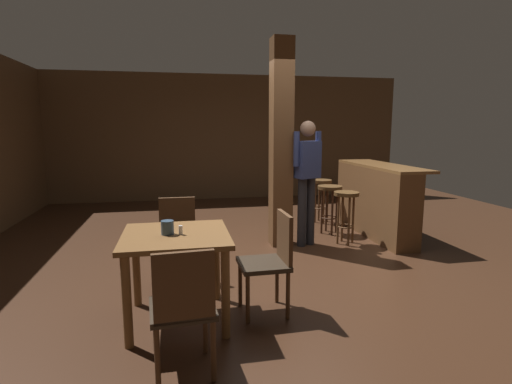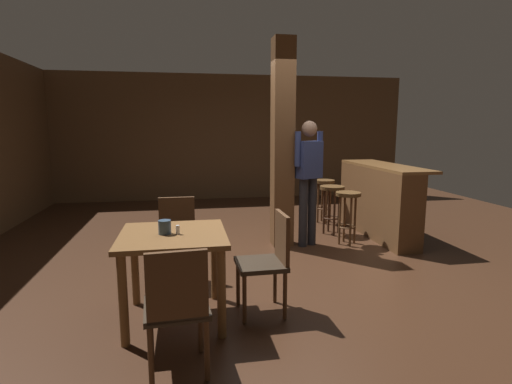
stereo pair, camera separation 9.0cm
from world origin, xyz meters
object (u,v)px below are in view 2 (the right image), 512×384
dining_table (173,250)px  bar_stool_mid (332,198)px  chair_east (269,257)px  bar_stool_near (348,205)px  napkin_cup (165,227)px  bar_stool_far (324,191)px  chair_south (177,305)px  salt_shaker (178,230)px  chair_north (177,236)px  bar_counter (377,200)px  standing_person (308,174)px

dining_table → bar_stool_mid: 3.37m
chair_east → bar_stool_near: size_ratio=1.20×
napkin_cup → bar_stool_far: 4.05m
chair_south → salt_shaker: size_ratio=11.74×
chair_east → salt_shaker: (-0.78, -0.03, 0.30)m
chair_north → napkin_cup: 0.92m
chair_north → dining_table: bearing=-90.9°
dining_table → bar_stool_near: 2.99m
napkin_cup → bar_stool_near: size_ratio=0.16×
chair_north → bar_counter: bar_counter is taller
dining_table → bar_stool_mid: (2.33, 2.43, -0.06)m
napkin_cup → bar_stool_near: bearing=37.9°
chair_south → salt_shaker: bearing=89.7°
chair_east → standing_person: 2.18m
napkin_cup → bar_stool_far: size_ratio=0.16×
dining_table → chair_south: chair_south is taller
salt_shaker → standing_person: standing_person is taller
dining_table → bar_counter: bar_counter is taller
dining_table → bar_stool_mid: bearing=46.3°
bar_stool_far → chair_east: bearing=-117.5°
chair_north → salt_shaker: size_ratio=11.74×
dining_table → chair_east: chair_east is taller
dining_table → bar_stool_far: 4.00m
chair_north → standing_person: size_ratio=0.52×
chair_east → napkin_cup: (-0.88, -0.01, 0.32)m
chair_south → chair_east: bearing=46.2°
chair_north → bar_stool_near: chair_north is taller
chair_south → bar_stool_mid: size_ratio=1.19×
salt_shaker → bar_counter: bar_counter is taller
dining_table → chair_north: size_ratio=0.98×
chair_south → napkin_cup: size_ratio=7.67×
salt_shaker → napkin_cup: bearing=165.5°
napkin_cup → bar_counter: bar_counter is taller
napkin_cup → bar_counter: size_ratio=0.06×
bar_counter → bar_stool_near: bar_counter is taller
napkin_cup → bar_stool_near: (2.41, 1.87, -0.26)m
chair_east → bar_stool_near: 2.41m
bar_stool_mid → bar_stool_far: bar_stool_mid is taller
chair_east → salt_shaker: bearing=-177.5°
bar_counter → bar_stool_far: 1.05m
standing_person → bar_stool_mid: (0.56, 0.54, -0.44)m
bar_counter → salt_shaker: bearing=-142.3°
dining_table → bar_stool_far: bearing=52.0°
salt_shaker → bar_counter: bearing=37.7°
napkin_cup → standing_person: standing_person is taller
chair_east → bar_stool_far: size_ratio=1.20×
chair_south → bar_stool_near: chair_south is taller
chair_south → chair_east: (0.78, 0.82, 0.00)m
chair_north → bar_stool_far: size_ratio=1.20×
standing_person → bar_counter: size_ratio=0.88×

